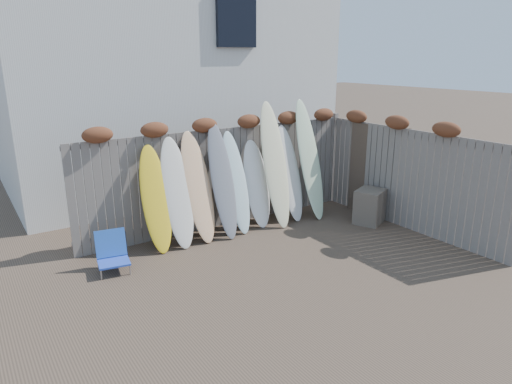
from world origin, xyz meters
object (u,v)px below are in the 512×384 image
wooden_crate (370,206)px  surfboard_0 (156,199)px  beach_chair (112,253)px  lattice_panel (377,171)px

wooden_crate → surfboard_0: surfboard_0 is taller
beach_chair → wooden_crate: bearing=-8.6°
beach_chair → surfboard_0: (0.95, 0.40, 0.64)m
beach_chair → lattice_panel: size_ratio=0.33×
beach_chair → lattice_panel: bearing=-4.8°
beach_chair → wooden_crate: wooden_crate is taller
lattice_panel → surfboard_0: bearing=154.7°
wooden_crate → lattice_panel: size_ratio=0.36×
lattice_panel → surfboard_0: lattice_panel is taller
wooden_crate → beach_chair: bearing=171.4°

